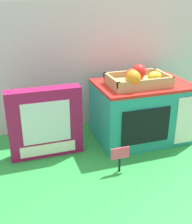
% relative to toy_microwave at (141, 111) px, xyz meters
% --- Properties ---
extents(ground_plane, '(1.70, 1.70, 0.00)m').
position_rel_toy_microwave_xyz_m(ground_plane, '(-0.12, 0.02, -0.13)').
color(ground_plane, green).
rests_on(ground_plane, ground).
extents(display_back_panel, '(1.61, 0.03, 0.58)m').
position_rel_toy_microwave_xyz_m(display_back_panel, '(-0.12, 0.23, 0.16)').
color(display_back_panel, silver).
rests_on(display_back_panel, ground).
extents(toy_microwave, '(0.40, 0.28, 0.26)m').
position_rel_toy_microwave_xyz_m(toy_microwave, '(0.00, 0.00, 0.00)').
color(toy_microwave, teal).
rests_on(toy_microwave, ground).
extents(food_groups_crate, '(0.25, 0.17, 0.08)m').
position_rel_toy_microwave_xyz_m(food_groups_crate, '(-0.04, -0.03, 0.16)').
color(food_groups_crate, tan).
rests_on(food_groups_crate, toy_microwave).
extents(cookie_set_box, '(0.29, 0.06, 0.28)m').
position_rel_toy_microwave_xyz_m(cookie_set_box, '(-0.42, -0.02, 0.01)').
color(cookie_set_box, '#99144C').
rests_on(cookie_set_box, ground).
extents(price_sign, '(0.07, 0.01, 0.10)m').
position_rel_toy_microwave_xyz_m(price_sign, '(-0.19, -0.22, -0.06)').
color(price_sign, black).
rests_on(price_sign, ground).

